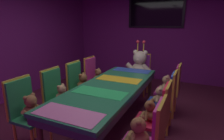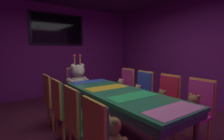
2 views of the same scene
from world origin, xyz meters
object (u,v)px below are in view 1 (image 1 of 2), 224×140
Objects in this scene: teddy_right_3 at (166,84)px; chair_right_1 at (161,112)px; chair_right_3 at (174,85)px; wall_tv at (156,11)px; chair_left_0 at (24,106)px; chair_left_2 at (77,82)px; teddy_right_2 at (159,96)px; king_teddy_bear at (139,65)px; chair_left_1 at (55,92)px; chair_right_0 at (152,137)px; teddy_left_2 at (83,83)px; teddy_right_0 at (138,133)px; teddy_left_0 at (32,108)px; banquet_table at (110,90)px; teddy_right_1 at (149,112)px; teddy_left_1 at (62,94)px; chair_right_2 at (168,96)px; teddy_left_3 at (98,76)px; throne_chair at (141,69)px; chair_left_3 at (93,75)px.

chair_right_1 is at bearing 95.74° from teddy_right_3.
chair_right_3 is 2.79m from wall_tv.
chair_left_0 is 1.00× the size of chair_left_2.
chair_right_3 reaches higher than teddy_right_2.
chair_left_1 is at bearing -24.08° from king_teddy_bear.
chair_left_2 is 1.00× the size of chair_right_0.
teddy_right_2 is (1.60, 1.21, -0.03)m from chair_left_0.
teddy_left_2 is 1.02× the size of teddy_right_0.
chair_left_1 is (-0.13, 0.60, -0.00)m from teddy_left_0.
wall_tv reaches higher than chair_left_2.
banquet_table reaches higher than teddy_right_1.
chair_left_0 is (-0.88, -0.90, -0.06)m from banquet_table.
teddy_right_1 is 0.18× the size of wall_tv.
banquet_table is 8.37× the size of teddy_left_1.
teddy_left_0 is at bearing -100.41° from wall_tv.
teddy_right_0 is 4.30m from wall_tv.
chair_right_1 reaches higher than teddy_left_0.
chair_left_0 is 1.75m from chair_right_0.
teddy_right_1 is at bearing 21.91° from teddy_left_0.
chair_right_2 is at bearing 180.00° from teddy_right_2.
teddy_right_2 is at bearing 39.66° from teddy_left_0.
chair_right_2 is at bearing -20.35° from teddy_left_3.
chair_left_1 is 3.30× the size of teddy_left_1.
wall_tv is at bearing -76.06° from chair_right_1.
teddy_left_0 is at bearing 37.06° from chair_right_2.
chair_left_0 is 1.00× the size of throne_chair.
chair_right_3 is (0.02, 1.21, 0.00)m from chair_right_1.
king_teddy_bear is (-0.87, 2.51, 0.14)m from chair_right_0.
teddy_left_1 is at bearing 21.08° from chair_right_2.
teddy_left_1 is (0.16, 0.60, -0.02)m from chair_left_0.
chair_right_3 reaches higher than teddy_left_2.
chair_left_0 is at bearing 20.06° from teddy_right_1.
chair_right_1 reaches higher than teddy_right_2.
chair_left_3 is at bearing 0.00° from teddy_right_3.
banquet_table reaches higher than teddy_right_2.
chair_right_0 reaches higher than teddy_left_0.
king_teddy_bear is at bearing -0.00° from throne_chair.
wall_tv is (-0.87, 2.22, 1.45)m from chair_right_3.
teddy_left_3 is at bearing 89.30° from teddy_left_1.
chair_left_0 reaches higher than banquet_table.
teddy_left_0 is at bearing 0.76° from chair_right_0.
chair_right_0 reaches higher than teddy_right_0.
chair_left_0 is 1.00× the size of chair_left_1.
teddy_right_0 is 0.21× the size of wall_tv.
chair_left_2 reaches higher than teddy_right_0.
chair_left_0 is at bearing 18.52° from chair_right_1.
chair_right_1 is 1.14× the size of king_teddy_bear.
throne_chair is at bearing 71.87° from chair_left_0.
teddy_right_1 is (1.43, -0.02, -0.00)m from teddy_left_1.
chair_right_1 is at bearing 23.61° from king_teddy_bear.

